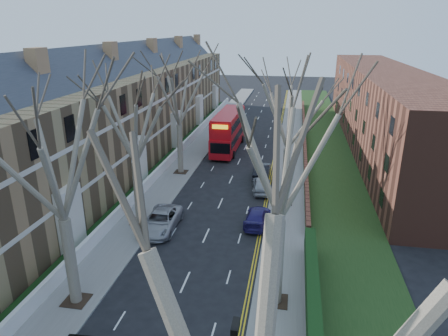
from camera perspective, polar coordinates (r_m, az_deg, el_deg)
The scene contains 16 objects.
pavement_left at distance 54.01m, azimuth -3.26°, elevation 3.37°, with size 3.00×102.00×0.12m, color slate.
pavement_right at distance 52.63m, azimuth 9.58°, elevation 2.68°, with size 3.00×102.00×0.12m, color slate.
terrace_left at distance 47.78m, azimuth -14.67°, elevation 7.37°, with size 9.70×78.00×13.60m.
flats_right at distance 56.51m, azimuth 21.74°, elevation 7.87°, with size 13.97×54.00×10.00m.
front_wall_left at distance 46.91m, azimuth -7.47°, elevation 1.40°, with size 0.30×78.00×1.00m.
grass_verge_right at distance 52.79m, azimuth 14.47°, elevation 2.47°, with size 6.00×102.00×0.06m.
tree_left_mid at distance 21.79m, azimuth -23.22°, elevation 3.10°, with size 10.50×10.50×14.71m.
tree_left_far at distance 30.44m, azimuth -13.07°, elevation 7.91°, with size 10.15×10.15×14.22m.
tree_left_dist at distance 41.53m, azimuth -6.64°, elevation 11.75°, with size 10.50×10.50×14.71m.
tree_right_mid at distance 20.22m, azimuth 8.54°, elevation 3.30°, with size 10.50×10.50×14.71m.
tree_right_far at distance 33.94m, azimuth 9.38°, elevation 9.33°, with size 10.15×10.15×14.22m.
double_decker_bus at distance 51.40m, azimuth 0.62°, elevation 5.20°, with size 3.01×11.49×4.77m.
car_left_far at distance 31.98m, azimuth -8.99°, elevation -7.44°, with size 2.45×5.32×1.48m, color #9F9FA4.
car_right_near at distance 32.53m, azimuth 4.77°, elevation -6.97°, with size 1.78×4.39×1.27m, color navy.
car_right_mid at distance 38.75m, azimuth 5.39°, elevation -2.34°, with size 1.71×4.25×1.45m, color #9FA1A8.
car_right_far at distance 42.29m, azimuth 5.44°, elevation -0.36°, with size 1.63×4.67×1.54m, color black.
Camera 1 is at (6.13, -11.42, 15.17)m, focal length 32.00 mm.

